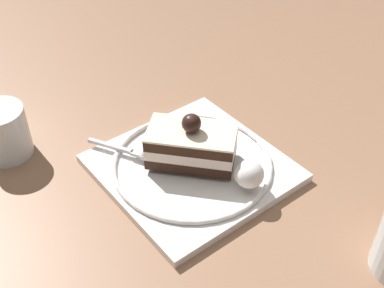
% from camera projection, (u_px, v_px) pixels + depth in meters
% --- Properties ---
extents(ground_plane, '(2.40, 2.40, 0.00)m').
position_uv_depth(ground_plane, '(189.00, 180.00, 0.67)').
color(ground_plane, '#8E664B').
extents(dessert_plate, '(0.26, 0.26, 0.02)m').
position_uv_depth(dessert_plate, '(192.00, 166.00, 0.68)').
color(dessert_plate, white).
rests_on(dessert_plate, ground_plane).
extents(cake_slice, '(0.12, 0.13, 0.07)m').
position_uv_depth(cake_slice, '(192.00, 144.00, 0.66)').
color(cake_slice, black).
rests_on(cake_slice, dessert_plate).
extents(whipped_cream_dollop, '(0.04, 0.04, 0.04)m').
position_uv_depth(whipped_cream_dollop, '(249.00, 174.00, 0.63)').
color(whipped_cream_dollop, white).
rests_on(whipped_cream_dollop, dessert_plate).
extents(fork, '(0.10, 0.08, 0.00)m').
position_uv_depth(fork, '(127.00, 151.00, 0.68)').
color(fork, silver).
rests_on(fork, dessert_plate).
extents(drink_glass_near, '(0.07, 0.07, 0.07)m').
position_uv_depth(drink_glass_near, '(3.00, 134.00, 0.69)').
color(drink_glass_near, silver).
rests_on(drink_glass_near, ground_plane).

